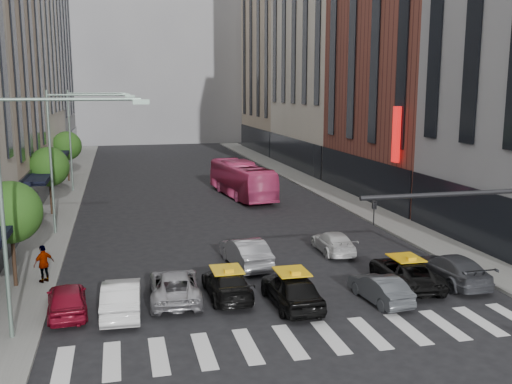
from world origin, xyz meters
TOP-DOWN VIEW (x-y plane):
  - ground at (0.00, 0.00)m, footprint 160.00×160.00m
  - sidewalk_left at (-11.50, 30.00)m, footprint 3.00×96.00m
  - sidewalk_right at (11.50, 30.00)m, footprint 3.00×96.00m
  - building_left_c at (-17.00, 46.00)m, footprint 8.00×20.00m
  - building_left_d at (-17.00, 65.00)m, footprint 8.00×18.00m
  - building_right_b at (17.00, 27.00)m, footprint 8.00×18.00m
  - building_right_d at (17.00, 65.00)m, footprint 8.00×18.00m
  - building_far at (0.00, 85.00)m, footprint 30.00×10.00m
  - tree_near at (-11.80, 10.00)m, footprint 2.88×2.88m
  - tree_mid at (-11.80, 26.00)m, footprint 2.88×2.88m
  - tree_far at (-11.80, 42.00)m, footprint 2.88×2.88m
  - streetlamp_near at (-10.04, 4.00)m, footprint 5.38×0.25m
  - streetlamp_mid at (-10.04, 20.00)m, footprint 5.38×0.25m
  - streetlamp_far at (-10.04, 36.00)m, footprint 5.38×0.25m
  - liberty_sign at (12.60, 20.00)m, footprint 0.30×0.70m
  - car_red at (-9.20, 6.18)m, footprint 1.91×4.03m
  - car_white_front at (-7.00, 5.71)m, footprint 1.72×4.44m
  - car_silver at (-4.70, 6.78)m, footprint 2.42×4.83m
  - taxi_left at (-2.40, 6.54)m, footprint 1.85×4.42m
  - taxi_center at (0.10, 4.84)m, footprint 1.91×4.52m
  - car_grey_mid at (4.03, 4.45)m, footprint 1.64×3.80m
  - taxi_right at (6.06, 5.99)m, footprint 2.75×5.14m
  - car_grey_curb at (8.43, 5.91)m, footprint 2.05×4.85m
  - car_row2_left at (-0.60, 10.79)m, footprint 2.07×4.78m
  - car_row2_right at (4.83, 12.10)m, footprint 1.91×4.27m
  - bus at (3.40, 30.05)m, footprint 3.85×11.08m
  - pedestrian_far at (-10.54, 10.21)m, footprint 1.09×1.02m

SIDE VIEW (x-z plane):
  - ground at x=0.00m, z-range 0.00..0.00m
  - sidewalk_left at x=-11.50m, z-range 0.00..0.15m
  - sidewalk_right at x=11.50m, z-range 0.00..0.15m
  - car_row2_right at x=4.83m, z-range 0.00..1.21m
  - car_grey_mid at x=4.03m, z-range 0.00..1.22m
  - taxi_left at x=-2.40m, z-range 0.00..1.28m
  - car_silver at x=-4.70m, z-range 0.00..1.31m
  - car_red at x=-9.20m, z-range 0.00..1.33m
  - taxi_right at x=6.06m, z-range 0.00..1.37m
  - car_grey_curb at x=8.43m, z-range 0.00..1.40m
  - car_white_front at x=-7.00m, z-range 0.00..1.44m
  - taxi_center at x=0.10m, z-range 0.00..1.52m
  - car_row2_left at x=-0.60m, z-range 0.00..1.53m
  - pedestrian_far at x=-10.54m, z-range 0.15..1.95m
  - bus at x=3.40m, z-range 0.00..3.02m
  - tree_near at x=-11.80m, z-range 1.18..6.13m
  - tree_mid at x=-11.80m, z-range 1.18..6.13m
  - tree_far at x=-11.80m, z-range 1.18..6.13m
  - streetlamp_near at x=-10.04m, z-range 1.40..10.40m
  - streetlamp_mid at x=-10.04m, z-range 1.40..10.40m
  - streetlamp_far at x=-10.04m, z-range 1.40..10.40m
  - liberty_sign at x=12.60m, z-range 4.00..8.00m
  - building_right_b at x=17.00m, z-range 0.00..26.00m
  - building_right_d at x=17.00m, z-range 0.00..28.00m
  - building_left_d at x=-17.00m, z-range 0.00..30.00m
  - building_left_c at x=-17.00m, z-range 0.00..36.00m
  - building_far at x=0.00m, z-range 0.00..36.00m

